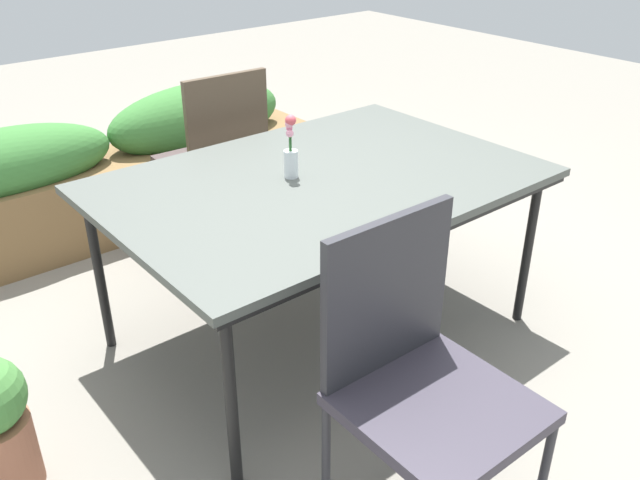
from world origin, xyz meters
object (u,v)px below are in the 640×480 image
chair_near_left (418,369)px  flower_vase (291,152)px  planter_box (115,171)px  chair_far_side (217,153)px  dining_table (320,187)px

chair_near_left → flower_vase: (0.29, 0.99, 0.31)m
chair_near_left → planter_box: bearing=-92.5°
chair_near_left → chair_far_side: (0.46, 1.84, 0.02)m
flower_vase → dining_table: bearing=-37.7°
chair_far_side → flower_vase: (-0.17, -0.85, 0.29)m
dining_table → flower_vase: flower_vase is taller
flower_vase → chair_far_side: bearing=79.0°
chair_far_side → planter_box: chair_far_side is taller
dining_table → planter_box: bearing=98.9°
chair_near_left → flower_vase: bearing=-105.6°
chair_far_side → planter_box: 0.71m
dining_table → chair_near_left: chair_near_left is taller
chair_near_left → planter_box: 2.45m
flower_vase → planter_box: 1.54m
chair_near_left → chair_far_side: size_ratio=0.99×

